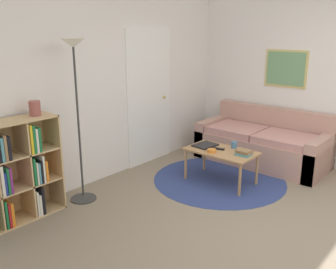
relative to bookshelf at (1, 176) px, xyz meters
The scene contains 14 objects.
ground_plane 3.00m from the bookshelf, 56.56° to the right, with size 14.00×14.00×0.00m, color gray.
wall_back 1.83m from the bookshelf, ahead, with size 7.54×0.11×2.60m.
wall_right 4.15m from the bookshelf, 16.17° to the right, with size 0.08×5.65×2.60m.
rug 2.72m from the bookshelf, 23.52° to the right, with size 1.78×1.78×0.01m.
bookshelf is the anchor object (origin of this frame).
floor_lamp 1.29m from the bookshelf, ahead, with size 0.31×0.31×1.88m.
couch 3.70m from the bookshelf, 18.54° to the right, with size 0.88×1.89×0.80m.
coffee_table 2.65m from the bookshelf, 24.68° to the right, with size 0.52×0.91×0.44m.
laptop 2.56m from the bookshelf, 18.92° to the right, with size 0.33×0.26×0.02m.
bowl 2.49m from the bookshelf, 24.93° to the right, with size 0.12×0.12×0.04m.
book_stack_on_table 2.81m from the bookshelf, 30.36° to the right, with size 0.16×0.19×0.07m.
cup 2.85m from the bookshelf, 24.40° to the right, with size 0.08×0.08×0.09m.
remote 2.63m from the bookshelf, 23.70° to the right, with size 0.08×0.16×0.02m.
vase_on_shelf 0.77m from the bookshelf, ahead, with size 0.12×0.12×0.16m.
Camera 1 is at (-3.22, -1.12, 2.00)m, focal length 40.00 mm.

